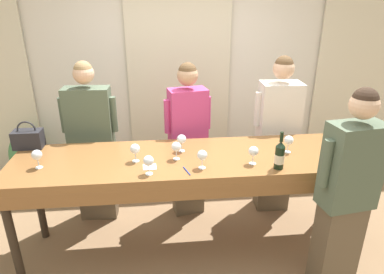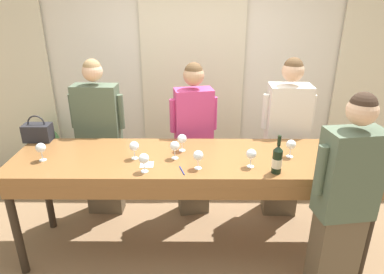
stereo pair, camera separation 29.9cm
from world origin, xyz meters
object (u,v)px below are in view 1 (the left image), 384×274
object	(u,v)px
tasting_bar	(193,166)
wine_glass_back_right	(37,155)
wine_bottle	(280,155)
potted_plant	(28,157)
guest_pink_top	(188,139)
wine_glass_center_mid	(202,155)
wine_glass_front_right	(135,149)
guest_olive_jacket	(92,143)
handbag	(28,139)
wine_glass_front_left	(182,140)
host_pouring	(346,197)
wine_glass_center_left	(289,141)
wine_glass_front_mid	(253,151)
wine_glass_near_host	(375,151)
wine_glass_back_left	(176,147)
wine_glass_back_mid	(328,154)
guest_cream_sweater	(277,136)
wine_glass_center_right	(148,161)

from	to	relation	value
tasting_bar	wine_glass_back_right	size ratio (longest dim) A/B	19.83
wine_bottle	potted_plant	world-z (taller)	wine_bottle
guest_pink_top	wine_glass_center_mid	bearing A→B (deg)	-87.46
guest_pink_top	wine_glass_front_right	bearing A→B (deg)	-126.58
wine_bottle	guest_olive_jacket	bearing A→B (deg)	150.67
wine_glass_center_mid	wine_glass_back_right	distance (m)	1.33
handbag	wine_glass_front_right	bearing A→B (deg)	-21.45
guest_olive_jacket	potted_plant	world-z (taller)	guest_olive_jacket
wine_glass_back_right	guest_pink_top	distance (m)	1.49
wine_glass_front_left	host_pouring	distance (m)	1.40
host_pouring	wine_glass_center_left	bearing A→B (deg)	111.61
wine_glass_front_mid	wine_glass_near_host	distance (m)	1.00
wine_glass_front_right	wine_glass_back_left	size ratio (longest dim) A/B	1.00
wine_bottle	wine_glass_back_right	bearing A→B (deg)	173.90
host_pouring	potted_plant	bearing A→B (deg)	147.17
wine_glass_back_mid	host_pouring	xyz separation A→B (m)	(0.02, -0.31, -0.21)
wine_glass_front_mid	guest_olive_jacket	world-z (taller)	guest_olive_jacket
wine_glass_front_mid	potted_plant	size ratio (longest dim) A/B	0.21
wine_glass_front_right	wine_glass_back_mid	world-z (taller)	same
wine_bottle	wine_glass_front_left	size ratio (longest dim) A/B	2.00
wine_glass_front_left	wine_glass_near_host	world-z (taller)	same
wine_glass_front_right	host_pouring	world-z (taller)	host_pouring
handbag	wine_glass_near_host	size ratio (longest dim) A/B	1.62
wine_glass_front_right	wine_glass_back_left	xyz separation A→B (m)	(0.34, 0.01, -0.00)
wine_glass_center_left	wine_glass_back_mid	world-z (taller)	same
wine_glass_front_mid	wine_glass_back_right	world-z (taller)	same
wine_glass_near_host	wine_glass_back_left	bearing A→B (deg)	171.20
wine_glass_front_left	wine_glass_back_mid	xyz separation A→B (m)	(1.16, -0.42, 0.00)
tasting_bar	guest_pink_top	bearing A→B (deg)	88.84
handbag	wine_glass_back_left	bearing A→B (deg)	-15.99
handbag	wine_glass_back_left	size ratio (longest dim) A/B	1.62
guest_pink_top	guest_olive_jacket	bearing A→B (deg)	-180.00
guest_cream_sweater	wine_glass_center_right	bearing A→B (deg)	-146.00
guest_pink_top	wine_glass_back_left	bearing A→B (deg)	-103.35
wine_glass_front_left	guest_olive_jacket	xyz separation A→B (m)	(-0.89, 0.51, -0.21)
wine_glass_front_mid	wine_glass_center_left	bearing A→B (deg)	26.83
wine_glass_back_right	wine_glass_near_host	world-z (taller)	same
wine_glass_back_mid	guest_pink_top	world-z (taller)	guest_pink_top
wine_bottle	wine_glass_front_right	world-z (taller)	wine_bottle
wine_glass_back_right	host_pouring	world-z (taller)	host_pouring
wine_glass_center_left	wine_glass_front_mid	bearing A→B (deg)	-153.17
guest_pink_top	host_pouring	world-z (taller)	host_pouring
wine_glass_front_left	guest_cream_sweater	bearing A→B (deg)	25.68
wine_glass_back_left	wine_glass_back_mid	world-z (taller)	same
wine_glass_center_right	guest_pink_top	distance (m)	1.02
wine_glass_front_right	wine_glass_back_mid	xyz separation A→B (m)	(1.56, -0.25, -0.00)
wine_glass_back_left	potted_plant	world-z (taller)	wine_glass_back_left
host_pouring	potted_plant	distance (m)	3.61
wine_glass_front_right	potted_plant	size ratio (longest dim) A/B	0.21
guest_cream_sweater	wine_glass_near_host	bearing A→B (deg)	-61.80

